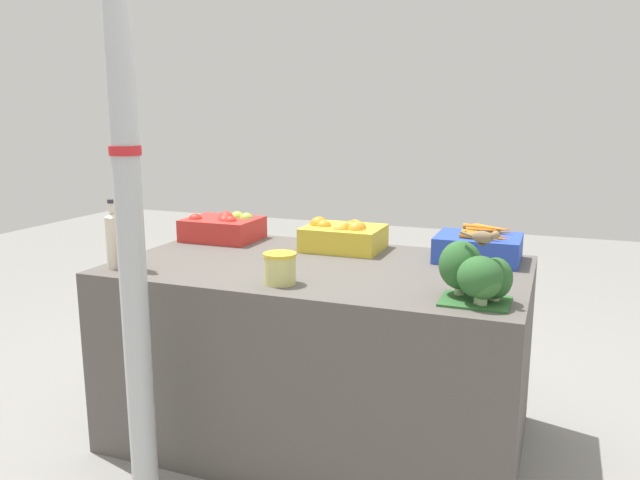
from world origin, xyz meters
TOP-DOWN VIEW (x-y plane):
  - ground_plane at (0.00, 0.00)m, footprint 10.00×10.00m
  - market_table at (0.00, 0.00)m, footprint 1.64×0.95m
  - support_pole at (-0.40, -0.67)m, footprint 0.10×0.10m
  - apple_crate at (-0.61, 0.30)m, footprint 0.34×0.28m
  - orange_crate at (0.00, 0.29)m, footprint 0.34×0.28m
  - carrot_crate at (0.59, 0.30)m, footprint 0.34×0.28m
  - broccoli_pile at (0.65, -0.30)m, footprint 0.24×0.22m
  - juice_bottle_cloudy at (-0.73, -0.35)m, footprint 0.06×0.06m
  - juice_bottle_ruby at (-0.63, -0.35)m, footprint 0.07×0.07m
  - pickle_jar at (-0.03, -0.32)m, footprint 0.12×0.12m
  - sparrow_bird at (0.67, -0.30)m, footprint 0.13×0.05m

SIDE VIEW (x-z plane):
  - ground_plane at x=0.00m, z-range 0.00..0.00m
  - market_table at x=0.00m, z-range 0.00..0.75m
  - pickle_jar at x=-0.03m, z-range 0.75..0.86m
  - carrot_crate at x=0.59m, z-range 0.74..0.88m
  - apple_crate at x=-0.61m, z-range 0.74..0.88m
  - orange_crate at x=0.00m, z-range 0.74..0.88m
  - broccoli_pile at x=0.65m, z-range 0.75..0.94m
  - juice_bottle_ruby at x=-0.63m, z-range 0.73..0.98m
  - juice_bottle_cloudy at x=-0.73m, z-range 0.73..1.00m
  - sparrow_bird at x=0.67m, z-range 0.94..0.99m
  - support_pole at x=-0.40m, z-range 0.00..2.25m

